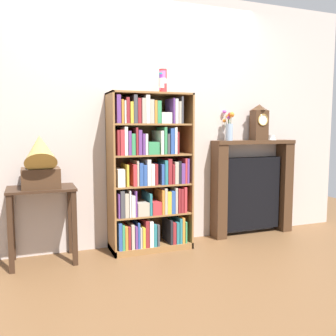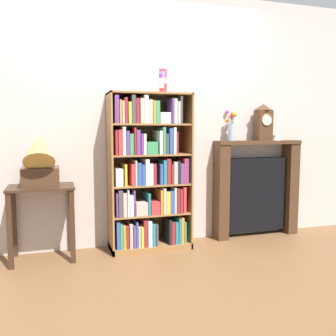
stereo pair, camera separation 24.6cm
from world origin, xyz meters
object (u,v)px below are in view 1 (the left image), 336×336
at_px(fireplace_mantel, 252,188).
at_px(flower_vase, 229,126).
at_px(side_table_left, 42,207).
at_px(bookshelf, 148,177).
at_px(cup_stack, 163,81).
at_px(mantel_clock, 259,122).
at_px(teacup_with_saucer, 271,138).
at_px(gramophone, 40,162).

bearing_deg(fireplace_mantel, flower_vase, -177.02).
distance_m(side_table_left, fireplace_mantel, 2.28).
xyz_separation_m(bookshelf, cup_stack, (0.16, 0.02, 0.94)).
bearing_deg(cup_stack, fireplace_mantel, 4.02).
bearing_deg(fireplace_mantel, cup_stack, -175.98).
height_order(bookshelf, fireplace_mantel, bookshelf).
height_order(mantel_clock, teacup_with_saucer, mantel_clock).
xyz_separation_m(gramophone, flower_vase, (1.96, 0.15, 0.31)).
bearing_deg(cup_stack, gramophone, -175.44).
height_order(bookshelf, gramophone, bookshelf).
distance_m(side_table_left, mantel_clock, 2.47).
bearing_deg(gramophone, bookshelf, 3.98).
bearing_deg(teacup_with_saucer, flower_vase, -179.92).
xyz_separation_m(mantel_clock, teacup_with_saucer, (0.17, 0.00, -0.18)).
xyz_separation_m(mantel_clock, flower_vase, (-0.39, 0.00, -0.04)).
bearing_deg(side_table_left, flower_vase, 2.95).
xyz_separation_m(side_table_left, teacup_with_saucer, (2.51, 0.10, 0.60)).
height_order(fireplace_mantel, mantel_clock, mantel_clock).
relative_size(side_table_left, fireplace_mantel, 0.64).
distance_m(mantel_clock, flower_vase, 0.39).
bearing_deg(bookshelf, mantel_clock, 3.56).
distance_m(cup_stack, mantel_clock, 1.24).
bearing_deg(side_table_left, teacup_with_saucer, 2.31).
xyz_separation_m(cup_stack, fireplace_mantel, (1.11, 0.08, -1.14)).
height_order(side_table_left, teacup_with_saucer, teacup_with_saucer).
xyz_separation_m(gramophone, mantel_clock, (2.34, 0.15, 0.36)).
height_order(cup_stack, mantel_clock, cup_stack).
relative_size(side_table_left, mantel_clock, 1.72).
height_order(side_table_left, gramophone, gramophone).
distance_m(side_table_left, flower_vase, 2.09).
height_order(bookshelf, side_table_left, bookshelf).
bearing_deg(side_table_left, mantel_clock, 2.43).
xyz_separation_m(fireplace_mantel, teacup_with_saucer, (0.23, -0.02, 0.57)).
bearing_deg(gramophone, fireplace_mantel, 4.30).
relative_size(cup_stack, mantel_clock, 0.59).
distance_m(fireplace_mantel, flower_vase, 0.77).
distance_m(fireplace_mantel, mantel_clock, 0.75).
distance_m(cup_stack, flower_vase, 0.90).
relative_size(bookshelf, mantel_clock, 3.87).
distance_m(fireplace_mantel, teacup_with_saucer, 0.62).
bearing_deg(bookshelf, teacup_with_saucer, 3.24).
bearing_deg(mantel_clock, flower_vase, 179.79).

